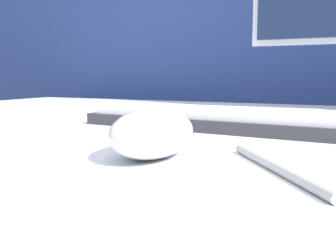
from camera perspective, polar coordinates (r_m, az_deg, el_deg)
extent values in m
cube|color=navy|center=(1.19, 15.60, -4.43)|extent=(5.00, 0.03, 1.09)
ellipsoid|color=silver|center=(0.34, -2.24, -0.98)|extent=(0.07, 0.11, 0.04)
cube|color=#28282D|center=(0.55, 9.13, 0.62)|extent=(0.41, 0.18, 0.02)
cube|color=silver|center=(0.55, 9.15, 1.86)|extent=(0.38, 0.16, 0.01)
cylinder|color=#99999E|center=(0.30, 15.43, -5.80)|extent=(0.09, 0.13, 0.01)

